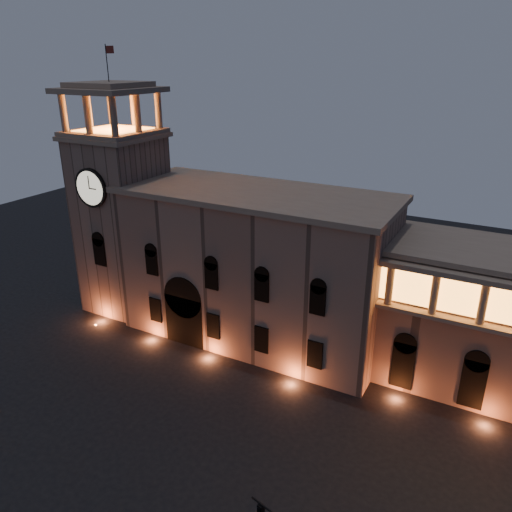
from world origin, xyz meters
name	(u,v)px	position (x,y,z in m)	size (l,w,h in m)	color
ground	(151,459)	(0.00, 0.00, 0.00)	(160.00, 160.00, 0.00)	black
government_building	(254,266)	(-2.08, 21.93, 8.77)	(30.80, 12.80, 17.60)	#856757
clock_tower	(123,215)	(-20.50, 20.98, 12.50)	(9.80, 9.80, 32.40)	#856757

